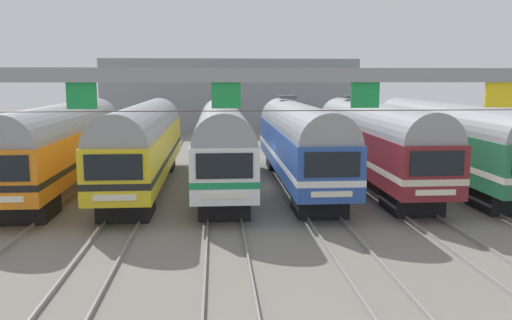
# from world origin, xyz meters

# --- Properties ---
(ground_plane) EXTENTS (160.00, 160.00, 0.00)m
(ground_plane) POSITION_xyz_m (0.00, 0.00, 0.00)
(ground_plane) COLOR gray
(track_bed) EXTENTS (23.32, 70.00, 0.15)m
(track_bed) POSITION_xyz_m (-0.00, 17.00, 0.07)
(track_bed) COLOR gray
(track_bed) RESTS_ON ground
(commuter_train_orange) EXTENTS (2.88, 18.06, 4.77)m
(commuter_train_orange) POSITION_xyz_m (-10.91, -0.01, 2.69)
(commuter_train_orange) COLOR orange
(commuter_train_orange) RESTS_ON ground
(commuter_train_yellow) EXTENTS (2.88, 18.06, 4.77)m
(commuter_train_yellow) POSITION_xyz_m (-6.55, -0.01, 2.69)
(commuter_train_yellow) COLOR gold
(commuter_train_yellow) RESTS_ON ground
(commuter_train_white) EXTENTS (2.88, 18.06, 5.05)m
(commuter_train_white) POSITION_xyz_m (-2.18, -0.00, 2.69)
(commuter_train_white) COLOR white
(commuter_train_white) RESTS_ON ground
(commuter_train_blue) EXTENTS (2.88, 18.06, 5.05)m
(commuter_train_blue) POSITION_xyz_m (2.18, -0.00, 2.69)
(commuter_train_blue) COLOR #284C9E
(commuter_train_blue) RESTS_ON ground
(commuter_train_maroon) EXTENTS (2.88, 18.06, 5.05)m
(commuter_train_maroon) POSITION_xyz_m (6.55, -0.00, 2.69)
(commuter_train_maroon) COLOR maroon
(commuter_train_maroon) RESTS_ON ground
(commuter_train_green) EXTENTS (2.88, 18.06, 4.77)m
(commuter_train_green) POSITION_xyz_m (10.91, -0.01, 2.69)
(commuter_train_green) COLOR #236B42
(commuter_train_green) RESTS_ON ground
(catenary_gantry) EXTENTS (27.06, 0.44, 6.97)m
(catenary_gantry) POSITION_xyz_m (-0.00, -13.50, 5.38)
(catenary_gantry) COLOR gray
(catenary_gantry) RESTS_ON ground
(maintenance_building) EXTENTS (29.42, 10.00, 8.37)m
(maintenance_building) POSITION_xyz_m (-0.78, 35.83, 4.19)
(maintenance_building) COLOR gray
(maintenance_building) RESTS_ON ground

